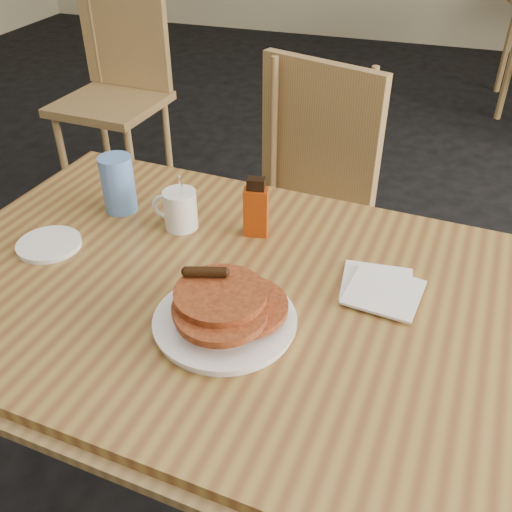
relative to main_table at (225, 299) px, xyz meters
The scene contains 10 objects.
floor 0.71m from the main_table, 50.90° to the right, with size 10.00×10.00×0.00m, color black.
main_table is the anchor object (origin of this frame).
chair_main_far 0.77m from the main_table, 90.08° to the left, with size 0.56×0.57×0.97m.
chair_wall_extra 1.93m from the main_table, 126.95° to the left, with size 0.50×0.50×1.03m.
pancake_plate 0.14m from the main_table, 68.34° to the right, with size 0.27×0.27×0.10m.
coffee_mug 0.27m from the main_table, 135.71° to the left, with size 0.11×0.08×0.15m.
syrup_bottle 0.23m from the main_table, 90.03° to the left, with size 0.06×0.04×0.15m.
napkin_stack 0.33m from the main_table, 14.71° to the left, with size 0.18×0.18×0.01m.
blue_tumbler 0.43m from the main_table, 150.19° to the left, with size 0.08×0.08×0.14m, color #5B8AD6.
side_saucer 0.43m from the main_table, behind, with size 0.15×0.15×0.01m, color white.
Camera 1 is at (0.33, -0.83, 1.49)m, focal length 40.00 mm.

